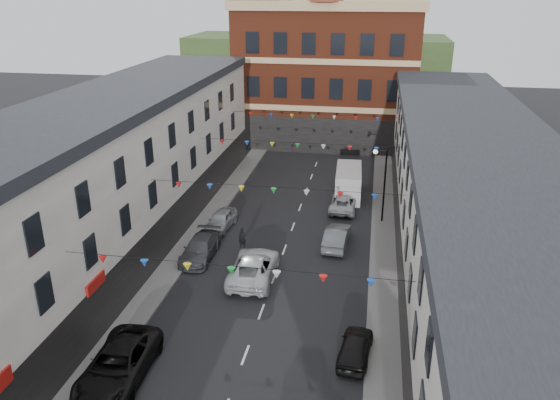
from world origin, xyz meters
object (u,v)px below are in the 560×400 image
Objects in this scene: car_right_d at (355,347)px; white_van at (348,182)px; car_left_c at (118,364)px; moving_car at (254,267)px; car_left_e at (221,220)px; street_lamp at (382,176)px; pedestrian at (242,238)px; car_right_e at (337,236)px; car_right_f at (343,203)px; car_left_d at (200,248)px.

white_van is at bearing -79.85° from car_right_d.
car_left_c is 1.01× the size of moving_car.
car_left_e is at bearing -46.25° from car_right_d.
street_lamp is at bearing -87.60° from car_right_d.
car_left_c is at bearing -120.15° from street_lamp.
moving_car is 4.41m from pedestrian.
street_lamp is 11.82m from pedestrian.
car_right_d is 12.69m from car_right_e.
street_lamp is at bearing -65.74° from white_van.
car_left_e is 10.50m from car_right_f.
car_right_f is at bearing 66.51° from car_left_c.
car_right_d is (11.00, 3.48, -0.16)m from car_left_c.
white_van is (-2.75, 5.50, -2.66)m from street_lamp.
car_left_e is 0.72× the size of white_van.
car_right_d is 13.94m from pedestrian.
white_van is (-1.70, 22.77, 0.59)m from car_right_d.
car_right_d is at bearing 102.68° from car_right_e.
car_left_d is at bearing 49.52° from car_right_f.
car_left_c is at bearing 69.22° from car_right_f.
car_left_e is at bearing 130.64° from pedestrian.
street_lamp is 1.35× the size of car_right_e.
car_left_e is 12.71m from white_van.
white_van is (0.20, 10.22, 0.51)m from car_right_e.
car_left_e is 3.84m from pedestrian.
street_lamp is 12.81m from car_left_e.
car_right_f is 0.79× the size of moving_car.
car_right_d is at bearing -50.83° from pedestrian.
car_right_d is (10.92, -14.04, -0.04)m from car_left_e.
street_lamp is at bearing 19.93° from car_left_e.
moving_car is 3.78× the size of pedestrian.
car_right_f is 0.82× the size of white_van.
car_left_c is 18.43m from car_right_e.
car_right_d is 9.73m from moving_car.
car_right_d is (-1.05, -17.27, -3.25)m from street_lamp.
car_right_f is 13.34m from moving_car.
pedestrian is (-6.60, -8.36, 0.13)m from car_right_f.
white_van reaches higher than car_left_d.
pedestrian is at bearing 52.62° from car_right_f.
pedestrian is (-8.50, 11.05, 0.12)m from car_right_d.
pedestrian reaches higher than car_right_d.
car_left_d reaches higher than car_left_e.
moving_car is (-7.82, -10.27, -3.10)m from street_lamp.
moving_car is at bearing -65.24° from pedestrian.
car_right_f is (9.10, 10.33, -0.07)m from car_left_d.
car_right_e is (-2.95, -4.72, -3.17)m from street_lamp.
car_left_c is at bearing -85.45° from car_left_e.
white_van is at bearing 116.55° from street_lamp.
moving_car is (-4.86, -12.42, 0.17)m from car_right_f.
car_left_e is (-11.97, -3.23, -3.21)m from street_lamp.
car_right_f is 2.99× the size of pedestrian.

